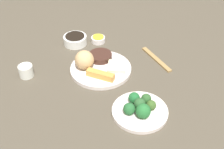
{
  "coord_description": "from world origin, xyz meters",
  "views": [
    {
      "loc": [
        0.2,
        0.96,
        0.79
      ],
      "look_at": [
        -0.02,
        0.07,
        0.06
      ],
      "focal_mm": 47.74,
      "sensor_mm": 36.0,
      "label": 1
    }
  ],
  "objects_px": {
    "soy_sauce_bowl": "(75,40)",
    "sauce_ramekin_hot_mustard": "(98,40)",
    "chopsticks_pair": "(156,59)",
    "broccoli_plate": "(140,111)",
    "teacup": "(26,71)",
    "main_plate": "(101,69)"
  },
  "relations": [
    {
      "from": "broccoli_plate",
      "to": "chopsticks_pair",
      "type": "height_order",
      "value": "broccoli_plate"
    },
    {
      "from": "main_plate",
      "to": "chopsticks_pair",
      "type": "distance_m",
      "value": 0.26
    },
    {
      "from": "sauce_ramekin_hot_mustard",
      "to": "chopsticks_pair",
      "type": "xyz_separation_m",
      "value": [
        -0.22,
        0.21,
        -0.01
      ]
    },
    {
      "from": "teacup",
      "to": "chopsticks_pair",
      "type": "bearing_deg",
      "value": 178.25
    },
    {
      "from": "main_plate",
      "to": "broccoli_plate",
      "type": "bearing_deg",
      "value": 107.19
    },
    {
      "from": "main_plate",
      "to": "broccoli_plate",
      "type": "relative_size",
      "value": 1.28
    },
    {
      "from": "soy_sauce_bowl",
      "to": "teacup",
      "type": "relative_size",
      "value": 1.87
    },
    {
      "from": "sauce_ramekin_hot_mustard",
      "to": "chopsticks_pair",
      "type": "bearing_deg",
      "value": 136.81
    },
    {
      "from": "sauce_ramekin_hot_mustard",
      "to": "teacup",
      "type": "xyz_separation_m",
      "value": [
        0.34,
        0.19,
        0.01
      ]
    },
    {
      "from": "soy_sauce_bowl",
      "to": "chopsticks_pair",
      "type": "relative_size",
      "value": 0.54
    },
    {
      "from": "broccoli_plate",
      "to": "soy_sauce_bowl",
      "type": "xyz_separation_m",
      "value": [
        0.16,
        -0.51,
        0.01
      ]
    },
    {
      "from": "soy_sauce_bowl",
      "to": "sauce_ramekin_hot_mustard",
      "type": "relative_size",
      "value": 1.64
    },
    {
      "from": "main_plate",
      "to": "chopsticks_pair",
      "type": "bearing_deg",
      "value": -175.74
    },
    {
      "from": "broccoli_plate",
      "to": "sauce_ramekin_hot_mustard",
      "type": "bearing_deg",
      "value": -84.18
    },
    {
      "from": "soy_sauce_bowl",
      "to": "sauce_ramekin_hot_mustard",
      "type": "distance_m",
      "value": 0.11
    },
    {
      "from": "sauce_ramekin_hot_mustard",
      "to": "chopsticks_pair",
      "type": "relative_size",
      "value": 0.33
    },
    {
      "from": "sauce_ramekin_hot_mustard",
      "to": "teacup",
      "type": "height_order",
      "value": "teacup"
    },
    {
      "from": "broccoli_plate",
      "to": "teacup",
      "type": "distance_m",
      "value": 0.5
    },
    {
      "from": "teacup",
      "to": "chopsticks_pair",
      "type": "height_order",
      "value": "teacup"
    },
    {
      "from": "sauce_ramekin_hot_mustard",
      "to": "teacup",
      "type": "distance_m",
      "value": 0.39
    },
    {
      "from": "chopsticks_pair",
      "to": "sauce_ramekin_hot_mustard",
      "type": "bearing_deg",
      "value": -43.19
    },
    {
      "from": "sauce_ramekin_hot_mustard",
      "to": "broccoli_plate",
      "type": "bearing_deg",
      "value": 95.82
    }
  ]
}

